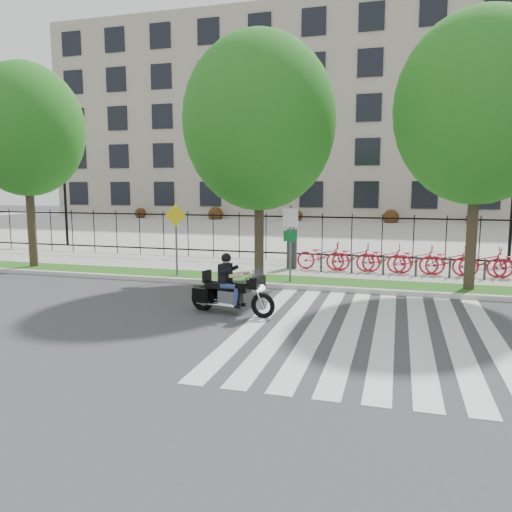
# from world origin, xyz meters

# --- Properties ---
(ground) EXTENTS (120.00, 120.00, 0.00)m
(ground) POSITION_xyz_m (0.00, 0.00, 0.00)
(ground) COLOR #3D3D3F
(ground) RESTS_ON ground
(curb) EXTENTS (60.00, 0.20, 0.15)m
(curb) POSITION_xyz_m (0.00, 4.10, 0.07)
(curb) COLOR beige
(curb) RESTS_ON ground
(grass_verge) EXTENTS (60.00, 1.50, 0.15)m
(grass_verge) POSITION_xyz_m (0.00, 4.95, 0.07)
(grass_verge) COLOR #1C5314
(grass_verge) RESTS_ON ground
(sidewalk) EXTENTS (60.00, 3.50, 0.15)m
(sidewalk) POSITION_xyz_m (0.00, 7.45, 0.07)
(sidewalk) COLOR #B0ACA4
(sidewalk) RESTS_ON ground
(plaza) EXTENTS (80.00, 34.00, 0.10)m
(plaza) POSITION_xyz_m (0.00, 25.00, 0.05)
(plaza) COLOR #B0ACA4
(plaza) RESTS_ON ground
(crosswalk_stripes) EXTENTS (5.70, 8.00, 0.01)m
(crosswalk_stripes) POSITION_xyz_m (4.83, 0.00, 0.01)
(crosswalk_stripes) COLOR silver
(crosswalk_stripes) RESTS_ON ground
(iron_fence) EXTENTS (30.00, 0.06, 2.00)m
(iron_fence) POSITION_xyz_m (0.00, 9.20, 1.15)
(iron_fence) COLOR black
(iron_fence) RESTS_ON sidewalk
(office_building) EXTENTS (60.00, 21.90, 20.15)m
(office_building) POSITION_xyz_m (0.00, 44.92, 9.97)
(office_building) COLOR #A19482
(office_building) RESTS_ON ground
(lamp_post_left) EXTENTS (1.06, 0.70, 4.25)m
(lamp_post_left) POSITION_xyz_m (-12.00, 12.00, 3.21)
(lamp_post_left) COLOR black
(lamp_post_left) RESTS_ON ground
(street_tree_0) EXTENTS (4.36, 4.36, 7.74)m
(street_tree_0) POSITION_xyz_m (-8.31, 4.95, 5.36)
(street_tree_0) COLOR #32231B
(street_tree_0) RESTS_ON grass_verge
(street_tree_1) EXTENTS (5.05, 5.05, 8.10)m
(street_tree_1) POSITION_xyz_m (0.88, 4.95, 5.34)
(street_tree_1) COLOR #32231B
(street_tree_1) RESTS_ON grass_verge
(street_tree_2) EXTENTS (4.90, 4.90, 8.19)m
(street_tree_2) POSITION_xyz_m (7.55, 4.95, 5.51)
(street_tree_2) COLOR #32231B
(street_tree_2) RESTS_ON grass_verge
(bike_share_station) EXTENTS (8.97, 0.89, 1.50)m
(bike_share_station) POSITION_xyz_m (5.99, 7.20, 0.67)
(bike_share_station) COLOR #2D2D33
(bike_share_station) RESTS_ON sidewalk
(sign_pole_regulatory) EXTENTS (0.50, 0.09, 2.50)m
(sign_pole_regulatory) POSITION_xyz_m (2.04, 4.58, 1.74)
(sign_pole_regulatory) COLOR #59595B
(sign_pole_regulatory) RESTS_ON grass_verge
(sign_pole_warning) EXTENTS (0.78, 0.09, 2.49)m
(sign_pole_warning) POSITION_xyz_m (-2.02, 4.58, 1.74)
(sign_pole_warning) COLOR #59595B
(sign_pole_warning) RESTS_ON grass_verge
(motorcycle_rider) EXTENTS (2.43, 0.96, 1.89)m
(motorcycle_rider) POSITION_xyz_m (1.35, 0.61, 0.63)
(motorcycle_rider) COLOR black
(motorcycle_rider) RESTS_ON ground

